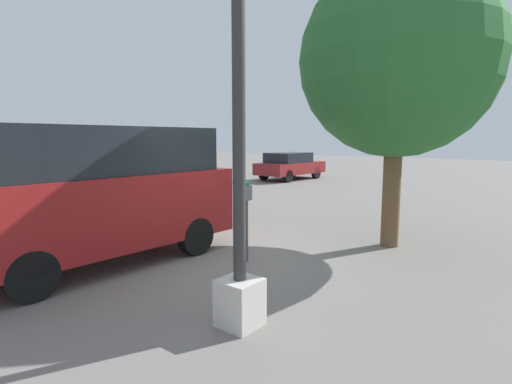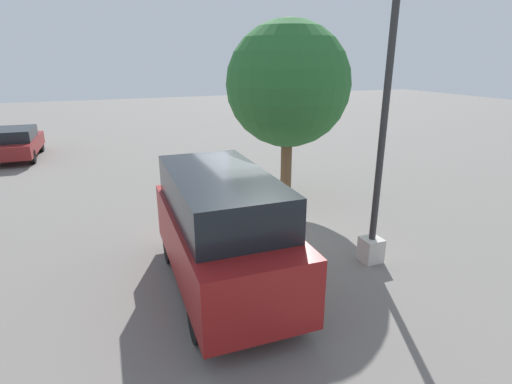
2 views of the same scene
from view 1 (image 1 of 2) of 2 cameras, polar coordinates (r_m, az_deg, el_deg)
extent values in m
plane|color=slate|center=(7.34, -5.36, -9.30)|extent=(80.00, 80.00, 0.00)
cylinder|color=#4C4C4C|center=(6.95, -1.33, -5.61)|extent=(0.05, 0.05, 1.08)
cube|color=slate|center=(6.83, -1.35, -0.12)|extent=(0.22, 0.14, 0.26)
sphere|color=#14662D|center=(6.81, -1.36, 1.14)|extent=(0.11, 0.11, 0.11)
cube|color=beige|center=(4.74, -2.32, -15.49)|extent=(0.44, 0.44, 0.55)
cylinder|color=#2D2D2D|center=(4.46, -2.53, 19.88)|extent=(0.14, 0.14, 5.06)
cube|color=maroon|center=(7.28, -21.59, -2.27)|extent=(4.63, 2.05, 1.20)
cube|color=black|center=(7.24, -21.18, 5.58)|extent=(3.71, 1.87, 0.78)
cylinder|color=black|center=(6.11, -29.50, -10.36)|extent=(0.71, 0.25, 0.70)
cylinder|color=black|center=(7.50, -8.63, -6.22)|extent=(0.71, 0.25, 0.70)
cylinder|color=black|center=(8.80, -15.80, -4.34)|extent=(0.71, 0.25, 0.70)
cube|color=maroon|center=(20.97, 4.97, 3.45)|extent=(4.13, 1.92, 0.59)
cube|color=black|center=(20.77, 4.65, 4.93)|extent=(2.30, 1.70, 0.50)
cube|color=orange|center=(22.91, 6.76, 3.42)|extent=(0.09, 0.12, 0.20)
cylinder|color=black|center=(22.45, 5.29, 2.97)|extent=(0.62, 0.24, 0.61)
cylinder|color=black|center=(21.59, 8.58, 2.73)|extent=(0.62, 0.24, 0.61)
cylinder|color=black|center=(20.48, 1.14, 2.55)|extent=(0.62, 0.24, 0.61)
cylinder|color=black|center=(19.53, 4.58, 2.28)|extent=(0.62, 0.24, 0.61)
cylinder|color=brown|center=(8.30, 18.80, 0.50)|extent=(0.35, 0.35, 2.32)
sphere|color=#28662D|center=(8.38, 19.56, 17.43)|extent=(3.71, 3.71, 3.71)
camera|label=2|loc=(9.19, -74.39, 16.16)|focal=28.00mm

